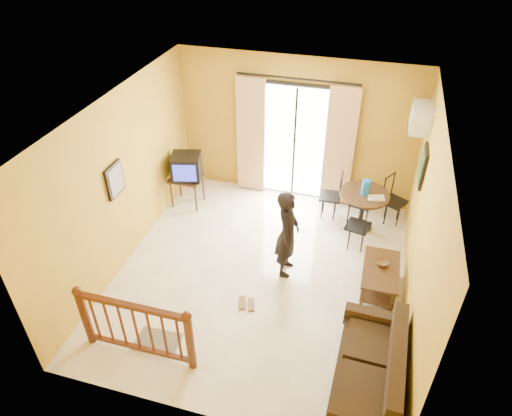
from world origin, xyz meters
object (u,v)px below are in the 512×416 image
(television, at_px, (187,167))
(dining_table, at_px, (363,201))
(sofa, at_px, (372,372))
(standing_person, at_px, (287,234))
(coffee_table, at_px, (380,275))

(television, distance_m, dining_table, 3.31)
(sofa, relative_size, standing_person, 1.11)
(television, bearing_deg, dining_table, -11.26)
(dining_table, height_order, standing_person, standing_person)
(coffee_table, height_order, standing_person, standing_person)
(dining_table, height_order, coffee_table, dining_table)
(dining_table, bearing_deg, standing_person, -125.23)
(dining_table, relative_size, coffee_table, 0.91)
(television, distance_m, standing_person, 2.62)
(coffee_table, height_order, sofa, sofa)
(standing_person, bearing_deg, television, 56.12)
(coffee_table, distance_m, standing_person, 1.55)
(coffee_table, distance_m, sofa, 1.76)
(coffee_table, xyz_separation_m, sofa, (0.00, -1.76, 0.01))
(coffee_table, relative_size, sofa, 0.58)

